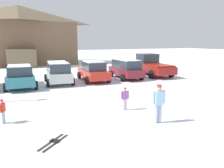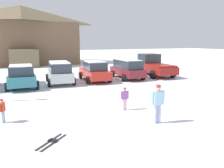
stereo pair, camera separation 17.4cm
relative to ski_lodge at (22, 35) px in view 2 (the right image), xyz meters
The scene contains 11 objects.
ground 32.58m from the ski_lodge, 86.47° to the right, with size 160.00×160.00×0.00m, color silver.
ski_lodge is the anchor object (origin of this frame).
parked_teal_hatchback 19.19m from the ski_lodge, 93.70° to the right, with size 2.35×4.29×1.69m.
parked_silver_wagon 18.85m from the ski_lodge, 84.63° to the right, with size 2.42×4.25×1.78m.
parked_red_sedan 19.46m from the ski_lodge, 75.57° to the right, with size 2.33×4.56×1.74m.
parked_maroon_van 20.63m from the ski_lodge, 67.04° to the right, with size 2.19×4.19×1.80m.
pickup_truck 21.56m from the ski_lodge, 57.95° to the right, with size 2.85×5.82×2.15m.
skier_adult_in_blue_parka 29.68m from the ski_lodge, 82.93° to the right, with size 0.62×0.28×1.67m.
skier_child_in_red_jacket 26.84m from the ski_lodge, 95.03° to the right, with size 0.24×0.36×1.05m.
skier_child_in_purple_jacket 27.53m from the ski_lodge, 83.23° to the right, with size 0.43×0.18×1.16m.
pair_of_skis 29.55m from the ski_lodge, 91.49° to the right, with size 1.22×1.17×0.08m.
Camera 2 is at (-3.80, -4.25, 3.44)m, focal length 35.00 mm.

